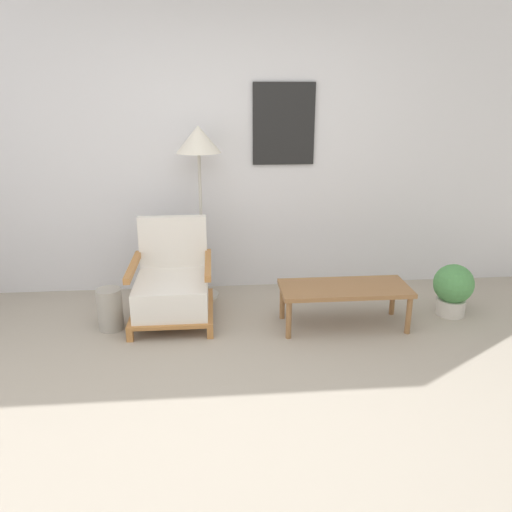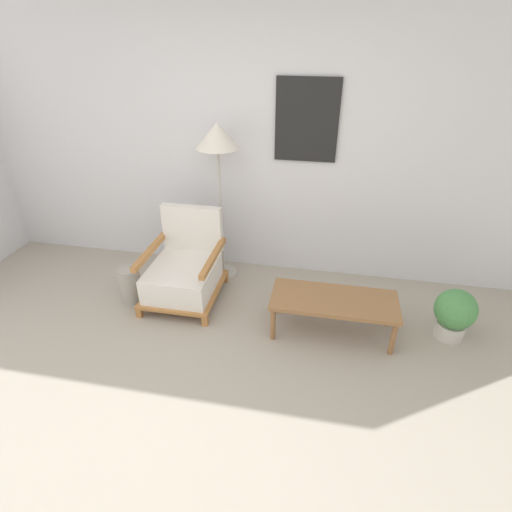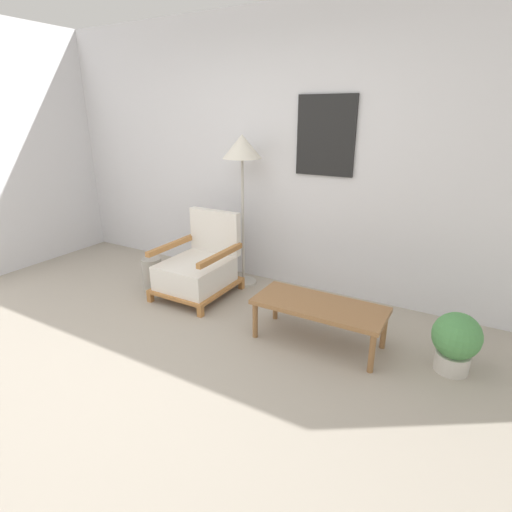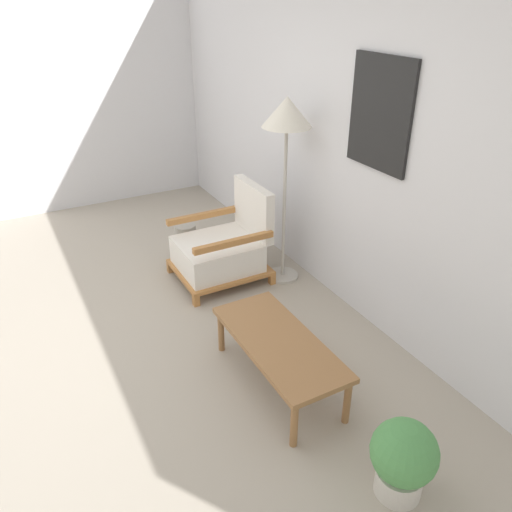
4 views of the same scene
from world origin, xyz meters
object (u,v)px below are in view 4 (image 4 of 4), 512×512
object	(u,v)px
armchair	(223,248)
coffee_table	(279,345)
floor_lamp	(287,124)
vase	(186,242)
potted_plant	(403,458)

from	to	relation	value
armchair	coffee_table	distance (m)	1.42
floor_lamp	vase	bearing A→B (deg)	-140.03
coffee_table	armchair	bearing A→B (deg)	169.14
armchair	coffee_table	world-z (taller)	armchair
vase	coffee_table	bearing A→B (deg)	-3.23
vase	potted_plant	size ratio (longest dim) A/B	0.76
armchair	floor_lamp	size ratio (longest dim) A/B	0.52
armchair	coffee_table	xyz separation A→B (m)	(1.39, -0.27, 0.02)
floor_lamp	coffee_table	xyz separation A→B (m)	(1.14, -0.72, -1.04)
floor_lamp	vase	world-z (taller)	floor_lamp
vase	floor_lamp	bearing A→B (deg)	39.97
armchair	vase	xyz separation A→B (m)	(-0.49, -0.16, -0.12)
armchair	potted_plant	world-z (taller)	armchair
coffee_table	potted_plant	world-z (taller)	potted_plant
potted_plant	vase	bearing A→B (deg)	-179.55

